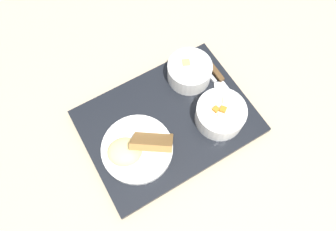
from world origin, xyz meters
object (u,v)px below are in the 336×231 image
(bowl_salad, at_px, (220,114))
(knife, at_px, (219,78))
(bowl_soup, at_px, (189,71))
(plate_main, at_px, (137,148))
(spoon, at_px, (216,83))

(bowl_salad, relative_size, knife, 0.74)
(bowl_salad, xyz_separation_m, bowl_soup, (0.01, -0.15, 0.00))
(bowl_salad, distance_m, bowl_soup, 0.15)
(plate_main, distance_m, spoon, 0.29)
(bowl_soup, distance_m, plate_main, 0.26)
(bowl_soup, bearing_deg, spoon, 139.63)
(bowl_salad, bearing_deg, bowl_soup, -84.32)
(bowl_soup, xyz_separation_m, knife, (-0.08, 0.04, -0.03))
(bowl_soup, xyz_separation_m, plate_main, (0.22, 0.14, -0.01))
(bowl_soup, height_order, knife, bowl_soup)
(bowl_soup, height_order, spoon, bowl_soup)
(plate_main, xyz_separation_m, knife, (-0.29, -0.10, -0.02))
(bowl_salad, bearing_deg, plate_main, -2.04)
(bowl_salad, relative_size, plate_main, 0.68)
(plate_main, relative_size, knife, 1.09)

